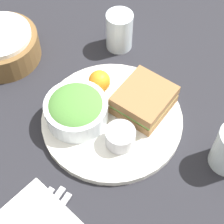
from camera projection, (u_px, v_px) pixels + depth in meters
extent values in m
plane|color=#232328|center=(112.00, 121.00, 0.84)|extent=(4.00, 4.00, 0.00)
cylinder|color=white|center=(112.00, 119.00, 0.84)|extent=(0.31, 0.31, 0.02)
cube|color=olive|center=(144.00, 104.00, 0.84)|extent=(0.13, 0.12, 0.02)
cube|color=#6BB24C|center=(144.00, 100.00, 0.82)|extent=(0.13, 0.12, 0.01)
cube|color=olive|center=(145.00, 96.00, 0.81)|extent=(0.13, 0.12, 0.02)
cylinder|color=white|center=(76.00, 111.00, 0.81)|extent=(0.14, 0.14, 0.05)
ellipsoid|color=#4C8438|center=(76.00, 107.00, 0.79)|extent=(0.13, 0.13, 0.05)
cylinder|color=#B7B7BC|center=(120.00, 137.00, 0.78)|extent=(0.06, 0.06, 0.04)
sphere|color=orange|center=(99.00, 81.00, 0.85)|extent=(0.05, 0.05, 0.05)
cylinder|color=silver|center=(119.00, 31.00, 0.93)|extent=(0.07, 0.07, 0.10)
cylinder|color=brown|center=(2.00, 47.00, 0.93)|extent=(0.18, 0.18, 0.07)
cube|color=silver|center=(29.00, 220.00, 0.71)|extent=(0.15, 0.04, 0.01)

